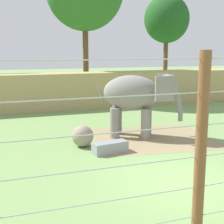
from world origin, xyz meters
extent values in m
plane|color=#759956|center=(0.00, 0.00, 0.00)|extent=(120.00, 120.00, 0.00)
cube|color=#937F5B|center=(1.40, 4.87, 0.00)|extent=(5.88, 5.34, 0.01)
cube|color=tan|center=(0.00, 13.73, 1.21)|extent=(36.00, 1.80, 2.42)
cylinder|color=gray|center=(1.42, 5.46, 0.69)|extent=(0.44, 0.44, 1.38)
cylinder|color=gray|center=(1.04, 4.79, 0.69)|extent=(0.44, 0.44, 1.38)
cylinder|color=gray|center=(0.18, 6.15, 0.69)|extent=(0.44, 0.44, 1.38)
cylinder|color=gray|center=(-0.19, 5.48, 0.69)|extent=(0.44, 0.44, 1.38)
ellipsoid|color=gray|center=(0.61, 5.47, 2.06)|extent=(2.92, 2.46, 1.58)
ellipsoid|color=gray|center=(2.02, 4.68, 2.33)|extent=(1.39, 1.43, 1.14)
cube|color=gray|center=(2.22, 5.25, 2.33)|extent=(0.60, 0.78, 1.09)
cube|color=gray|center=(1.64, 4.21, 2.33)|extent=(0.89, 0.16, 1.09)
cylinder|color=gray|center=(2.39, 4.48, 1.93)|extent=(0.58, 0.51, 0.62)
cylinder|color=gray|center=(2.50, 4.42, 1.49)|extent=(0.43, 0.40, 0.58)
cylinder|color=gray|center=(2.56, 4.38, 1.08)|extent=(0.28, 0.28, 0.54)
cylinder|color=gray|center=(-0.64, 6.17, 1.96)|extent=(0.31, 0.23, 0.79)
sphere|color=gray|center=(-1.93, 4.60, 0.45)|extent=(0.90, 0.90, 0.90)
cylinder|color=brown|center=(-1.56, -3.17, 2.00)|extent=(0.22, 0.22, 3.99)
cube|color=gray|center=(-1.13, 3.40, 0.22)|extent=(1.46, 0.73, 0.44)
cylinder|color=brown|center=(10.81, 21.11, 2.51)|extent=(0.44, 0.44, 5.02)
ellipsoid|color=#1E511E|center=(10.81, 21.11, 6.87)|extent=(4.36, 4.36, 4.58)
cylinder|color=brown|center=(1.58, 17.06, 2.97)|extent=(0.44, 0.44, 5.95)
camera|label=1|loc=(-5.21, -8.37, 4.00)|focal=53.08mm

